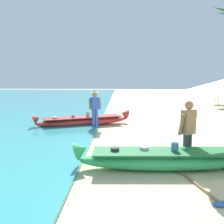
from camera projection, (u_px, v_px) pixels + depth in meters
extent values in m
plane|color=beige|center=(194.00, 153.00, 7.28)|extent=(80.00, 80.00, 0.00)
ellipsoid|color=#38B760|center=(164.00, 161.00, 5.95)|extent=(4.19, 0.89, 0.45)
cone|color=#38B760|center=(81.00, 150.00, 5.91)|extent=(0.43, 0.47, 0.53)
cube|color=#1E6435|center=(164.00, 152.00, 5.91)|extent=(3.53, 0.89, 0.04)
cylinder|color=#2D2D33|center=(115.00, 149.00, 5.93)|extent=(0.21, 0.21, 0.10)
cylinder|color=silver|center=(144.00, 148.00, 6.03)|extent=(0.23, 0.23, 0.10)
cylinder|color=#386699|center=(175.00, 147.00, 5.88)|extent=(0.18, 0.18, 0.24)
ellipsoid|color=red|center=(83.00, 121.00, 11.32)|extent=(4.28, 2.38, 0.41)
cone|color=red|center=(124.00, 114.00, 12.00)|extent=(0.59, 0.62, 0.56)
cone|color=red|center=(36.00, 119.00, 10.56)|extent=(0.59, 0.62, 0.56)
cube|color=maroon|center=(83.00, 117.00, 11.29)|extent=(3.65, 2.14, 0.04)
cylinder|color=silver|center=(55.00, 118.00, 10.77)|extent=(0.21, 0.21, 0.10)
sphere|color=tan|center=(73.00, 116.00, 11.07)|extent=(0.16, 0.16, 0.16)
cylinder|color=silver|center=(88.00, 114.00, 11.36)|extent=(0.17, 0.17, 0.27)
cylinder|color=#3D5BA8|center=(96.00, 119.00, 10.78)|extent=(0.14, 0.14, 0.87)
cylinder|color=#3D5BA8|center=(93.00, 119.00, 10.73)|extent=(0.14, 0.14, 0.87)
cube|color=#3356B2|center=(95.00, 103.00, 10.66)|extent=(0.42, 0.35, 0.53)
cylinder|color=#9E7051|center=(100.00, 104.00, 10.73)|extent=(0.16, 0.21, 0.48)
cylinder|color=#9E7051|center=(90.00, 104.00, 10.56)|extent=(0.16, 0.21, 0.48)
sphere|color=#9E7051|center=(95.00, 94.00, 10.60)|extent=(0.22, 0.22, 0.22)
cylinder|color=tan|center=(95.00, 93.00, 10.59)|extent=(0.44, 0.44, 0.02)
cone|color=tan|center=(95.00, 91.00, 10.58)|extent=(0.26, 0.26, 0.12)
cylinder|color=#333842|center=(185.00, 148.00, 6.39)|extent=(0.14, 0.14, 0.78)
cylinder|color=#333842|center=(189.00, 148.00, 6.46)|extent=(0.14, 0.14, 0.78)
cube|color=#9E7051|center=(188.00, 122.00, 6.33)|extent=(0.42, 0.38, 0.64)
cylinder|color=#9E7051|center=(182.00, 125.00, 6.23)|extent=(0.19, 0.22, 0.58)
cylinder|color=#9E7051|center=(194.00, 123.00, 6.47)|extent=(0.19, 0.22, 0.58)
sphere|color=#9E7051|center=(189.00, 105.00, 6.26)|extent=(0.22, 0.22, 0.22)
cylinder|color=#8E6B47|center=(219.00, 95.00, 18.37)|extent=(0.04, 0.04, 1.90)
cone|color=tan|center=(220.00, 84.00, 18.25)|extent=(1.60, 1.60, 0.32)
cylinder|color=#8E6B47|center=(215.00, 93.00, 20.90)|extent=(0.04, 0.04, 1.90)
cone|color=tan|center=(216.00, 83.00, 20.79)|extent=(1.60, 1.60, 0.32)
cylinder|color=#8E6B47|center=(197.00, 185.00, 5.04)|extent=(0.43, 1.51, 0.05)
ellipsoid|color=#2D60B7|center=(221.00, 204.00, 4.29)|extent=(0.40, 0.28, 0.03)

